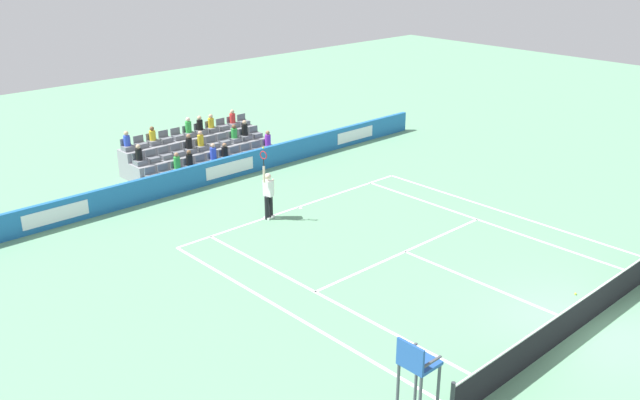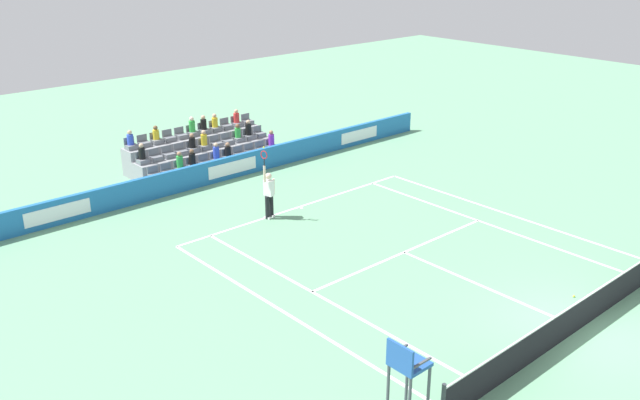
# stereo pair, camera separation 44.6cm
# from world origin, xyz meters

# --- Properties ---
(ground_plane) EXTENTS (80.00, 80.00, 0.00)m
(ground_plane) POSITION_xyz_m (0.00, 0.00, 0.00)
(ground_plane) COLOR #669E77
(line_baseline) EXTENTS (10.97, 0.10, 0.01)m
(line_baseline) POSITION_xyz_m (0.00, -11.89, 0.00)
(line_baseline) COLOR white
(line_baseline) RESTS_ON ground
(line_service) EXTENTS (8.23, 0.10, 0.01)m
(line_service) POSITION_xyz_m (0.00, -6.40, 0.00)
(line_service) COLOR white
(line_service) RESTS_ON ground
(line_centre_service) EXTENTS (0.10, 6.40, 0.01)m
(line_centre_service) POSITION_xyz_m (0.00, -3.20, 0.00)
(line_centre_service) COLOR white
(line_centre_service) RESTS_ON ground
(line_singles_sideline_left) EXTENTS (0.10, 11.89, 0.01)m
(line_singles_sideline_left) POSITION_xyz_m (4.12, -5.95, 0.00)
(line_singles_sideline_left) COLOR white
(line_singles_sideline_left) RESTS_ON ground
(line_singles_sideline_right) EXTENTS (0.10, 11.89, 0.01)m
(line_singles_sideline_right) POSITION_xyz_m (-4.12, -5.95, 0.00)
(line_singles_sideline_right) COLOR white
(line_singles_sideline_right) RESTS_ON ground
(line_doubles_sideline_left) EXTENTS (0.10, 11.89, 0.01)m
(line_doubles_sideline_left) POSITION_xyz_m (5.49, -5.95, 0.00)
(line_doubles_sideline_left) COLOR white
(line_doubles_sideline_left) RESTS_ON ground
(line_doubles_sideline_right) EXTENTS (0.10, 11.89, 0.01)m
(line_doubles_sideline_right) POSITION_xyz_m (-5.49, -5.95, 0.00)
(line_doubles_sideline_right) COLOR white
(line_doubles_sideline_right) RESTS_ON ground
(line_centre_mark) EXTENTS (0.10, 0.20, 0.01)m
(line_centre_mark) POSITION_xyz_m (0.00, -11.79, 0.00)
(line_centre_mark) COLOR white
(line_centre_mark) RESTS_ON ground
(sponsor_barrier) EXTENTS (23.21, 0.22, 0.99)m
(sponsor_barrier) POSITION_xyz_m (0.00, -16.47, 0.50)
(sponsor_barrier) COLOR #1E66AD
(sponsor_barrier) RESTS_ON ground
(tennis_net) EXTENTS (11.97, 0.10, 1.07)m
(tennis_net) POSITION_xyz_m (0.00, 0.00, 0.49)
(tennis_net) COLOR #33383D
(tennis_net) RESTS_ON ground
(tennis_player) EXTENTS (0.53, 0.40, 2.85)m
(tennis_player) POSITION_xyz_m (1.53, -11.80, 0.99)
(tennis_player) COLOR black
(tennis_player) RESTS_ON ground
(umpire_chair) EXTENTS (0.70, 0.70, 2.34)m
(umpire_chair) POSITION_xyz_m (6.76, -0.36, 1.52)
(umpire_chair) COLOR #474C54
(umpire_chair) RESTS_ON ground
(stadium_stand) EXTENTS (6.82, 2.85, 2.17)m
(stadium_stand) POSITION_xyz_m (-0.00, -18.78, 0.56)
(stadium_stand) COLOR gray
(stadium_stand) RESTS_ON ground
(loose_tennis_ball) EXTENTS (0.07, 0.07, 0.07)m
(loose_tennis_ball) POSITION_xyz_m (-1.45, -1.01, 0.03)
(loose_tennis_ball) COLOR #D1E533
(loose_tennis_ball) RESTS_ON ground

